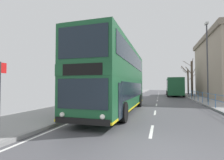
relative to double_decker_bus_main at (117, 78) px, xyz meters
name	(u,v)px	position (x,y,z in m)	size (l,w,h in m)	color
ground	(119,153)	(1.88, -6.93, -2.33)	(15.80, 140.00, 0.20)	#4B4B50
double_decker_bus_main	(117,78)	(0.00, 0.00, 0.00)	(2.68, 10.86, 4.53)	#19512D
background_bus_far_lane	(174,86)	(5.45, 20.89, -0.63)	(2.81, 9.73, 3.20)	#19512D
pedestrian_railing_far_kerb	(215,98)	(7.05, 3.23, -1.51)	(0.05, 24.20, 1.07)	#386BA8
street_lamp_far_side	(207,56)	(7.77, 8.14, 2.61)	(0.28, 0.60, 8.44)	#38383D
bare_tree_far_00	(188,81)	(8.40, 25.09, 0.54)	(3.21, 2.41, 5.72)	#4C3D2D
bare_tree_far_01	(192,77)	(8.08, 18.90, 0.87)	(2.33, 2.46, 6.44)	brown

